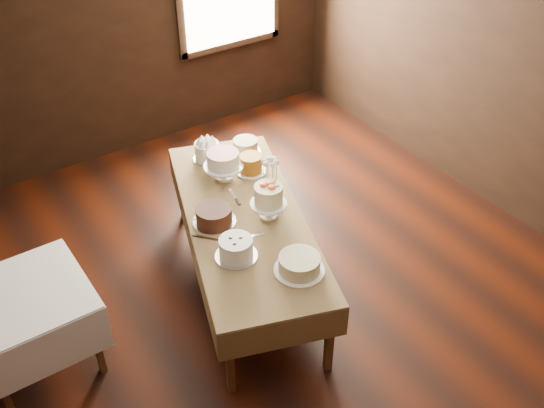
{
  "coord_description": "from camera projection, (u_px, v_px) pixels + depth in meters",
  "views": [
    {
      "loc": [
        -1.98,
        -2.75,
        3.64
      ],
      "look_at": [
        0.0,
        0.2,
        0.95
      ],
      "focal_mm": 40.76,
      "sensor_mm": 36.0,
      "label": 1
    }
  ],
  "objects": [
    {
      "name": "side_table",
      "position": [
        25.0,
        302.0,
        4.14
      ],
      "size": [
        0.83,
        0.83,
        0.69
      ],
      "rotation": [
        0.0,
        0.0,
        0.01
      ],
      "color": "#4A2C16",
      "rests_on": "ground"
    },
    {
      "name": "flower_vase",
      "position": [
        270.0,
        188.0,
        4.94
      ],
      "size": [
        0.19,
        0.19,
        0.14
      ],
      "primitive_type": "imported",
      "rotation": [
        0.0,
        0.0,
        2.41
      ],
      "color": "#2D2823",
      "rests_on": "display_table"
    },
    {
      "name": "cake_cream",
      "position": [
        299.0,
        265.0,
        4.24
      ],
      "size": [
        0.36,
        0.36,
        0.12
      ],
      "color": "white",
      "rests_on": "display_table"
    },
    {
      "name": "cake_server_d",
      "position": [
        265.0,
        190.0,
        5.03
      ],
      "size": [
        0.22,
        0.15,
        0.01
      ],
      "primitive_type": "cube",
      "rotation": [
        0.0,
        0.0,
        0.56
      ],
      "color": "silver",
      "rests_on": "display_table"
    },
    {
      "name": "display_table",
      "position": [
        245.0,
        220.0,
        4.8
      ],
      "size": [
        1.54,
        2.4,
        0.69
      ],
      "rotation": [
        0.0,
        0.0,
        -0.33
      ],
      "color": "#4A2C16",
      "rests_on": "ground"
    },
    {
      "name": "cake_caramel",
      "position": [
        251.0,
        165.0,
        5.2
      ],
      "size": [
        0.26,
        0.26,
        0.16
      ],
      "color": "white",
      "rests_on": "display_table"
    },
    {
      "name": "wall_back",
      "position": [
        113.0,
        24.0,
        6.04
      ],
      "size": [
        5.0,
        0.02,
        2.8
      ],
      "primitive_type": "cube",
      "color": "black",
      "rests_on": "ground"
    },
    {
      "name": "cake_swirl",
      "position": [
        236.0,
        249.0,
        4.35
      ],
      "size": [
        0.34,
        0.34,
        0.15
      ],
      "color": "silver",
      "rests_on": "display_table"
    },
    {
      "name": "cake_chocolate",
      "position": [
        214.0,
        216.0,
        4.67
      ],
      "size": [
        0.36,
        0.36,
        0.13
      ],
      "color": "silver",
      "rests_on": "display_table"
    },
    {
      "name": "floor",
      "position": [
        286.0,
        312.0,
        4.9
      ],
      "size": [
        5.0,
        6.0,
        0.01
      ],
      "primitive_type": "cube",
      "color": "black",
      "rests_on": "ground"
    },
    {
      "name": "cake_server_a",
      "position": [
        255.0,
        235.0,
        4.57
      ],
      "size": [
        0.23,
        0.1,
        0.01
      ],
      "primitive_type": "cube",
      "rotation": [
        0.0,
        0.0,
        -0.34
      ],
      "color": "silver",
      "rests_on": "display_table"
    },
    {
      "name": "cake_meringue",
      "position": [
        207.0,
        152.0,
        5.36
      ],
      "size": [
        0.29,
        0.29,
        0.16
      ],
      "color": "silver",
      "rests_on": "display_table"
    },
    {
      "name": "cake_server_e",
      "position": [
        213.0,
        239.0,
        4.54
      ],
      "size": [
        0.17,
        0.2,
        0.01
      ],
      "primitive_type": "cube",
      "rotation": [
        0.0,
        0.0,
        -0.87
      ],
      "color": "silver",
      "rests_on": "display_table"
    },
    {
      "name": "wall_right",
      "position": [
        533.0,
        73.0,
        5.16
      ],
      "size": [
        0.02,
        6.0,
        2.8
      ],
      "primitive_type": "cube",
      "color": "black",
      "rests_on": "ground"
    },
    {
      "name": "cake_flowers",
      "position": [
        268.0,
        203.0,
        4.69
      ],
      "size": [
        0.31,
        0.31,
        0.29
      ],
      "color": "white",
      "rests_on": "display_table"
    },
    {
      "name": "cake_server_c",
      "position": [
        233.0,
        194.0,
        4.99
      ],
      "size": [
        0.07,
        0.24,
        0.01
      ],
      "primitive_type": "cube",
      "rotation": [
        0.0,
        0.0,
        1.38
      ],
      "color": "silver",
      "rests_on": "display_table"
    },
    {
      "name": "cake_lattice",
      "position": [
        224.0,
        167.0,
        5.11
      ],
      "size": [
        0.34,
        0.34,
        0.25
      ],
      "color": "white",
      "rests_on": "display_table"
    },
    {
      "name": "cake_speckled",
      "position": [
        246.0,
        147.0,
        5.45
      ],
      "size": [
        0.28,
        0.28,
        0.13
      ],
      "color": "white",
      "rests_on": "display_table"
    },
    {
      "name": "flower_bouquet",
      "position": [
        270.0,
        168.0,
        4.83
      ],
      "size": [
        0.14,
        0.14,
        0.2
      ],
      "primitive_type": null,
      "color": "white",
      "rests_on": "flower_vase"
    }
  ]
}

